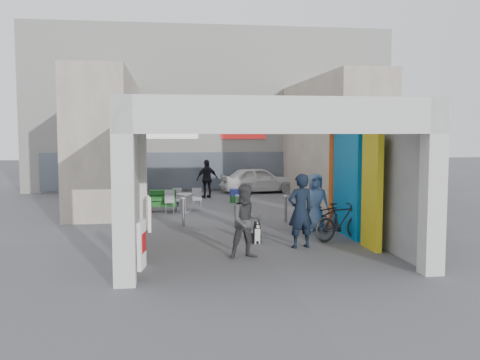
{
  "coord_description": "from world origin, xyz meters",
  "views": [
    {
      "loc": [
        -2.21,
        -13.88,
        2.81
      ],
      "look_at": [
        -0.17,
        1.0,
        1.5
      ],
      "focal_mm": 40.0,
      "sensor_mm": 36.0,
      "label": 1
    }
  ],
  "objects": [
    {
      "name": "man_back_turned",
      "position": [
        -0.44,
        -2.12,
        0.83
      ],
      "size": [
        0.88,
        0.72,
        1.66
      ],
      "primitive_type": "imported",
      "rotation": [
        0.0,
        0.0,
        0.12
      ],
      "color": "#3A3A3C",
      "rests_on": "ground"
    },
    {
      "name": "far_building",
      "position": [
        -0.0,
        13.99,
        3.99
      ],
      "size": [
        18.0,
        4.08,
        8.0
      ],
      "color": "white",
      "rests_on": "ground"
    },
    {
      "name": "white_van",
      "position": [
        2.08,
        10.97,
        0.62
      ],
      "size": [
        3.79,
        1.98,
        1.23
      ],
      "primitive_type": "imported",
      "rotation": [
        0.0,
        0.0,
        1.72
      ],
      "color": "silver",
      "rests_on": "ground"
    },
    {
      "name": "plaza_bldg_right",
      "position": [
        4.5,
        7.5,
        2.5
      ],
      "size": [
        2.0,
        9.0,
        5.0
      ],
      "primitive_type": "cube",
      "color": "#C1B3A0",
      "rests_on": "ground"
    },
    {
      "name": "advert_board_near",
      "position": [
        -2.75,
        -2.78,
        0.51
      ],
      "size": [
        0.17,
        0.56,
        1.0
      ],
      "rotation": [
        0.0,
        0.0,
        -0.16
      ],
      "color": "silver",
      "rests_on": "ground"
    },
    {
      "name": "man_elderly",
      "position": [
        2.04,
        1.03,
        0.83
      ],
      "size": [
        0.83,
        0.56,
        1.66
      ],
      "primitive_type": "imported",
      "rotation": [
        0.0,
        0.0,
        0.04
      ],
      "color": "#5A7AAF",
      "rests_on": "ground"
    },
    {
      "name": "man_with_dog",
      "position": [
        1.02,
        -1.22,
        0.91
      ],
      "size": [
        0.76,
        0.59,
        1.83
      ],
      "primitive_type": "imported",
      "rotation": [
        0.0,
        0.0,
        3.4
      ],
      "color": "black",
      "rests_on": "ground"
    },
    {
      "name": "advert_board_far",
      "position": [
        -2.75,
        1.58,
        0.51
      ],
      "size": [
        0.17,
        0.56,
        1.0
      ],
      "rotation": [
        0.0,
        0.0,
        0.14
      ],
      "color": "silver",
      "rests_on": "ground"
    },
    {
      "name": "ground",
      "position": [
        0.0,
        0.0,
        0.0
      ],
      "size": [
        90.0,
        90.0,
        0.0
      ],
      "primitive_type": "plane",
      "color": "#505055",
      "rests_on": "ground"
    },
    {
      "name": "cafe_set",
      "position": [
        -1.69,
        5.29,
        0.29
      ],
      "size": [
        1.34,
        1.08,
        0.81
      ],
      "rotation": [
        0.0,
        0.0,
        0.04
      ],
      "color": "#9E9EA3",
      "rests_on": "ground"
    },
    {
      "name": "bicycle_front",
      "position": [
        2.28,
        0.96,
        0.48
      ],
      "size": [
        1.95,
        1.15,
        0.97
      ],
      "primitive_type": "imported",
      "rotation": [
        0.0,
        0.0,
        1.28
      ],
      "color": "black",
      "rests_on": "ground"
    },
    {
      "name": "produce_stand",
      "position": [
        -2.37,
        5.45,
        0.3
      ],
      "size": [
        1.15,
        0.62,
        0.76
      ],
      "rotation": [
        0.0,
        0.0,
        0.16
      ],
      "color": "black",
      "rests_on": "ground"
    },
    {
      "name": "bollard_left",
      "position": [
        -1.73,
        2.3,
        0.43
      ],
      "size": [
        0.09,
        0.09,
        0.85
      ],
      "primitive_type": "cylinder",
      "color": "gray",
      "rests_on": "ground"
    },
    {
      "name": "bollard_center",
      "position": [
        -0.07,
        2.36,
        0.45
      ],
      "size": [
        0.09,
        0.09,
        0.9
      ],
      "primitive_type": "cylinder",
      "color": "gray",
      "rests_on": "ground"
    },
    {
      "name": "bicycle_rear",
      "position": [
        2.3,
        -0.53,
        0.51
      ],
      "size": [
        1.75,
        1.05,
        1.01
      ],
      "primitive_type": "imported",
      "rotation": [
        0.0,
        0.0,
        1.94
      ],
      "color": "black",
      "rests_on": "ground"
    },
    {
      "name": "man_crates",
      "position": [
        -0.48,
        9.28,
        0.83
      ],
      "size": [
        1.06,
        0.72,
        1.67
      ],
      "primitive_type": "imported",
      "rotation": [
        0.0,
        0.0,
        3.5
      ],
      "color": "black",
      "rests_on": "ground"
    },
    {
      "name": "arcade_canopy",
      "position": [
        0.54,
        -0.82,
        2.3
      ],
      "size": [
        6.4,
        6.45,
        6.4
      ],
      "color": "beige",
      "rests_on": "ground"
    },
    {
      "name": "plaza_bldg_left",
      "position": [
        -4.5,
        7.5,
        2.5
      ],
      "size": [
        2.0,
        9.0,
        5.0
      ],
      "primitive_type": "cube",
      "color": "#C1B3A0",
      "rests_on": "ground"
    },
    {
      "name": "bollard_right",
      "position": [
        1.51,
        2.56,
        0.42
      ],
      "size": [
        0.09,
        0.09,
        0.84
      ],
      "primitive_type": "cylinder",
      "color": "gray",
      "rests_on": "ground"
    },
    {
      "name": "crate_stack",
      "position": [
        0.57,
        7.51,
        0.28
      ],
      "size": [
        0.48,
        0.39,
        0.56
      ],
      "rotation": [
        0.0,
        0.0,
        0.1
      ],
      "color": "#18551F",
      "rests_on": "ground"
    },
    {
      "name": "border_collie",
      "position": [
        0.05,
        -0.56,
        0.24
      ],
      "size": [
        0.22,
        0.43,
        0.6
      ],
      "rotation": [
        0.0,
        0.0,
        -0.01
      ],
      "color": "black",
      "rests_on": "ground"
    }
  ]
}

